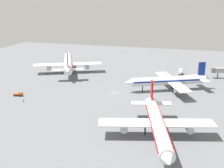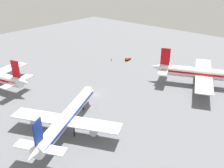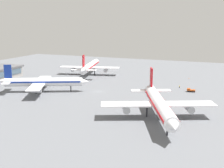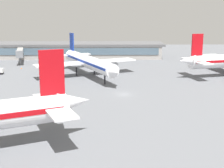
% 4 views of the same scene
% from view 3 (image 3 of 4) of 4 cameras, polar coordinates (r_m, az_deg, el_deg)
% --- Properties ---
extents(ground, '(288.00, 288.00, 0.00)m').
position_cam_3_polar(ground, '(167.85, -2.59, -1.42)').
color(ground, slate).
extents(airplane_at_gate, '(52.43, 42.78, 16.18)m').
position_cam_3_polar(airplane_at_gate, '(219.69, -4.13, 3.30)').
color(airplane_at_gate, white).
rests_on(airplane_at_gate, ground).
extents(airplane_taxiing, '(38.68, 46.60, 15.13)m').
position_cam_3_polar(airplane_taxiing, '(169.97, -12.80, 0.36)').
color(airplane_taxiing, white).
rests_on(airplane_taxiing, ground).
extents(airplane_distant, '(53.68, 44.47, 17.29)m').
position_cam_3_polar(airplane_distant, '(121.43, 8.71, -3.69)').
color(airplane_distant, white).
rests_on(airplane_distant, ground).
extents(pushback_tractor, '(2.68, 4.61, 1.90)m').
position_cam_3_polar(pushback_tractor, '(172.05, 14.42, -1.12)').
color(pushback_tractor, black).
rests_on(pushback_tractor, ground).
extents(ground_crew_worker, '(0.57, 0.45, 1.67)m').
position_cam_3_polar(ground_crew_worker, '(180.13, 12.45, -0.49)').
color(ground_crew_worker, '#1E2338').
rests_on(ground_crew_worker, ground).
extents(safety_cone_near_gate, '(0.44, 0.44, 0.60)m').
position_cam_3_polar(safety_cone_near_gate, '(210.58, 14.13, 1.05)').
color(safety_cone_near_gate, '#EA590C').
rests_on(safety_cone_near_gate, ground).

